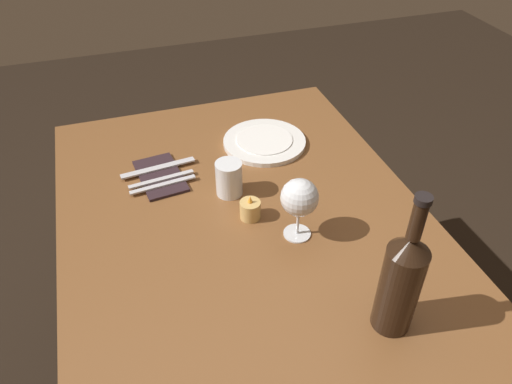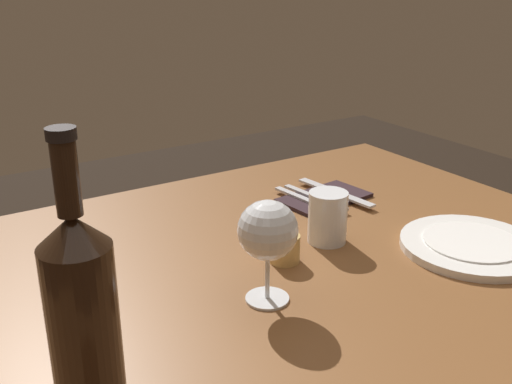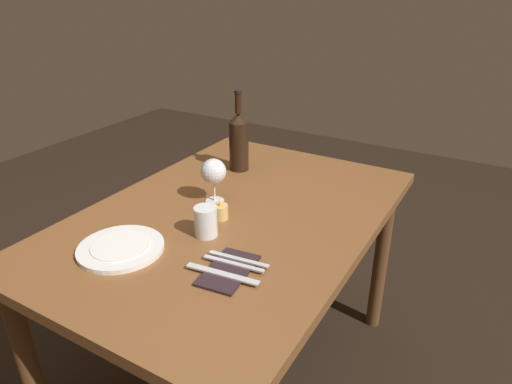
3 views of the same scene
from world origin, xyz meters
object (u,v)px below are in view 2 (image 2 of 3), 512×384
object	(u,v)px
fork_outer	(305,200)
table_knife	(335,192)
dinner_plate	(472,245)
folded_napkin	(324,198)
wine_glass_left	(268,232)
wine_bottle	(82,310)
votive_candle	(285,249)
fork_inner	(315,197)
water_tumbler	(328,220)

from	to	relation	value
fork_outer	table_knife	size ratio (longest dim) A/B	0.86
dinner_plate	folded_napkin	size ratio (longest dim) A/B	1.23
wine_glass_left	wine_bottle	world-z (taller)	wine_bottle
votive_candle	folded_napkin	size ratio (longest dim) A/B	0.33
wine_glass_left	table_knife	world-z (taller)	wine_glass_left
wine_glass_left	dinner_plate	size ratio (longest dim) A/B	0.64
folded_napkin	fork_inner	bearing A→B (deg)	180.00
wine_glass_left	table_knife	distance (m)	0.46
dinner_plate	wine_glass_left	bearing A→B (deg)	172.57
fork_outer	water_tumbler	bearing A→B (deg)	-114.55
votive_candle	water_tumbler	bearing A→B (deg)	11.92
water_tumbler	dinner_plate	xyz separation A→B (m)	(0.19, -0.16, -0.03)
wine_glass_left	fork_inner	world-z (taller)	wine_glass_left
votive_candle	fork_inner	xyz separation A→B (m)	(0.21, 0.19, -0.01)
dinner_plate	table_knife	distance (m)	0.33
dinner_plate	wine_bottle	bearing A→B (deg)	-177.42
wine_glass_left	wine_bottle	distance (m)	0.31
wine_glass_left	dinner_plate	bearing A→B (deg)	-7.43
wine_bottle	votive_candle	distance (m)	0.44
water_tumbler	votive_candle	distance (m)	0.11
wine_glass_left	dinner_plate	world-z (taller)	wine_glass_left
water_tumbler	wine_glass_left	bearing A→B (deg)	-151.21
folded_napkin	table_knife	bearing A→B (deg)	0.00
votive_candle	fork_outer	bearing A→B (deg)	45.36
fork_inner	water_tumbler	bearing A→B (deg)	-121.37
table_knife	fork_outer	bearing A→B (deg)	180.00
wine_glass_left	dinner_plate	distance (m)	0.41
wine_bottle	table_knife	bearing A→B (deg)	28.81
dinner_plate	fork_inner	size ratio (longest dim) A/B	1.38
water_tumbler	dinner_plate	world-z (taller)	water_tumbler
wine_bottle	wine_glass_left	bearing A→B (deg)	15.79
votive_candle	fork_outer	world-z (taller)	votive_candle
wine_bottle	table_knife	world-z (taller)	wine_bottle
wine_bottle	votive_candle	world-z (taller)	wine_bottle
votive_candle	dinner_plate	size ratio (longest dim) A/B	0.27
water_tumbler	votive_candle	size ratio (longest dim) A/B	1.41
votive_candle	fork_outer	size ratio (longest dim) A/B	0.37
wine_glass_left	fork_outer	world-z (taller)	wine_glass_left
water_tumbler	fork_outer	distance (m)	0.18
water_tumbler	table_knife	distance (m)	0.23
wine_bottle	folded_napkin	bearing A→B (deg)	29.97
folded_napkin	fork_outer	distance (m)	0.05
fork_inner	fork_outer	xyz separation A→B (m)	(-0.02, 0.00, 0.00)
dinner_plate	table_knife	world-z (taller)	dinner_plate
folded_napkin	votive_candle	bearing A→B (deg)	-141.45
table_knife	water_tumbler	bearing A→B (deg)	-133.40
folded_napkin	dinner_plate	bearing A→B (deg)	-77.97
wine_bottle	water_tumbler	bearing A→B (deg)	21.40
wine_glass_left	water_tumbler	distance (m)	0.24
folded_napkin	fork_outer	world-z (taller)	fork_outer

